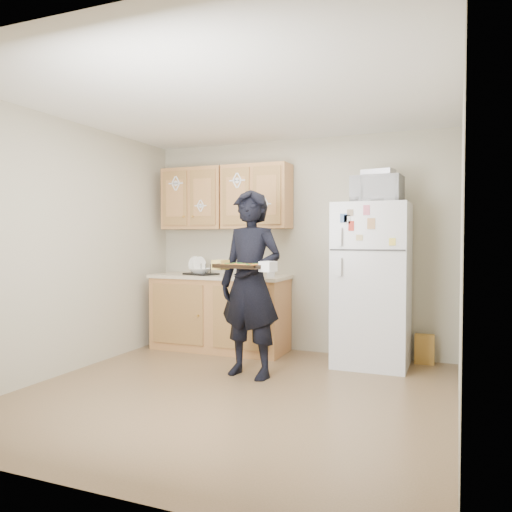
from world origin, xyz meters
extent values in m
plane|color=brown|center=(0.00, 0.00, 0.00)|extent=(3.60, 3.60, 0.00)
plane|color=white|center=(0.00, 0.00, 2.50)|extent=(3.60, 3.60, 0.00)
cube|color=#ACA48B|center=(0.00, 1.80, 1.25)|extent=(3.60, 0.04, 2.50)
cube|color=#ACA48B|center=(0.00, -1.80, 1.25)|extent=(3.60, 0.04, 2.50)
cube|color=#ACA48B|center=(-1.80, 0.00, 1.25)|extent=(0.04, 3.60, 2.50)
cube|color=#ACA48B|center=(1.80, 0.00, 1.25)|extent=(0.04, 3.60, 2.50)
cube|color=silver|center=(0.95, 1.43, 0.85)|extent=(0.75, 0.70, 1.70)
cube|color=olive|center=(-0.85, 1.48, 0.43)|extent=(1.60, 0.60, 0.86)
cube|color=#BEAB92|center=(-0.85, 1.48, 0.88)|extent=(1.64, 0.64, 0.04)
cube|color=olive|center=(-1.25, 1.61, 1.83)|extent=(0.80, 0.33, 0.75)
cube|color=olive|center=(-0.43, 1.61, 1.83)|extent=(0.80, 0.33, 0.75)
cube|color=gold|center=(1.47, 1.67, 0.16)|extent=(0.20, 0.07, 0.32)
imported|color=black|center=(-0.07, 0.55, 0.90)|extent=(0.72, 0.54, 1.80)
cube|color=black|center=(-0.01, 0.26, 1.08)|extent=(0.51, 0.41, 0.04)
cylinder|color=orange|center=(-0.13, 0.20, 1.10)|extent=(0.15, 0.15, 0.02)
cylinder|color=orange|center=(0.08, 0.16, 1.10)|extent=(0.15, 0.15, 0.02)
cylinder|color=orange|center=(-0.10, 0.35, 1.10)|extent=(0.15, 0.15, 0.02)
cylinder|color=orange|center=(0.11, 0.31, 1.10)|extent=(0.15, 0.15, 0.02)
cylinder|color=orange|center=(-0.01, 0.26, 1.10)|extent=(0.15, 0.15, 0.02)
imported|color=silver|center=(1.00, 1.38, 1.84)|extent=(0.52, 0.37, 0.28)
cube|color=silver|center=(1.01, 1.41, 2.01)|extent=(0.35, 0.27, 0.07)
cube|color=black|center=(-1.06, 1.40, 0.97)|extent=(0.43, 0.38, 0.15)
imported|color=white|center=(-1.07, 1.40, 0.95)|extent=(0.26, 0.26, 0.06)
imported|color=silver|center=(-0.15, 1.35, 0.99)|extent=(0.09, 0.09, 0.17)
camera|label=1|loc=(1.78, -3.86, 1.33)|focal=35.00mm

